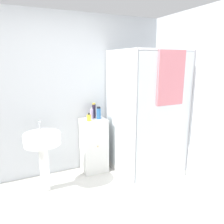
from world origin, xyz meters
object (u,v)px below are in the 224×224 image
Objects in this scene: sink at (43,146)px; shampoo_bottle_tall_black at (94,111)px; lotion_bottle_white at (92,114)px; shampoo_bottle_blue at (99,113)px; soap_dispenser at (89,118)px.

sink is 3.92× the size of shampoo_bottle_tall_black.
shampoo_bottle_tall_black is 1.31× the size of lotion_bottle_white.
shampoo_bottle_blue is at bearing -26.35° from lotion_bottle_white.
shampoo_bottle_blue is 1.05× the size of lotion_bottle_white.
shampoo_bottle_tall_black is at bearing 21.14° from sink.
shampoo_bottle_blue reaches higher than lotion_bottle_white.
lotion_bottle_white is (-0.05, -0.04, -0.04)m from shampoo_bottle_tall_black.
soap_dispenser is 0.65× the size of shampoo_bottle_blue.
sink is at bearing -160.16° from lotion_bottle_white.
sink is 0.99m from shampoo_bottle_tall_black.
sink is 0.80m from soap_dispenser.
lotion_bottle_white is (-0.10, 0.05, -0.02)m from shampoo_bottle_blue.
soap_dispenser is 0.13m from lotion_bottle_white.
sink is 0.91m from lotion_bottle_white.
shampoo_bottle_tall_black reaches higher than shampoo_bottle_blue.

